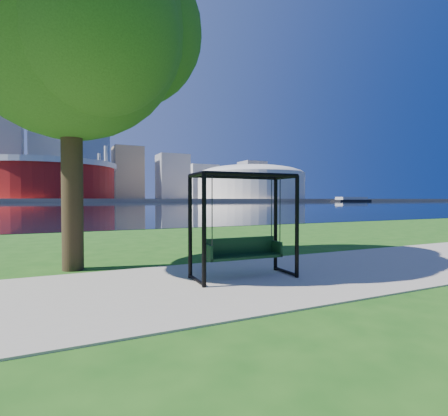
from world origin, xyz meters
TOP-DOWN VIEW (x-y plane):
  - ground at (0.00, 0.00)m, footprint 900.00×900.00m
  - path at (0.00, -0.50)m, footprint 120.00×4.00m
  - river at (0.00, 102.00)m, footprint 900.00×180.00m
  - far_bank at (0.00, 306.00)m, footprint 900.00×228.00m
  - stadium at (-10.00, 235.00)m, footprint 83.00×83.00m
  - arena at (135.00, 235.00)m, footprint 84.00×84.00m
  - skyline at (-4.27, 319.39)m, footprint 392.00×66.00m
  - swing at (0.18, -0.35)m, footprint 2.11×0.97m
  - park_tree at (-2.96, 2.16)m, footprint 6.58×5.94m
  - barge at (185.25, 178.86)m, footprint 32.97×11.40m

SIDE VIEW (x-z plane):
  - ground at x=0.00m, z-range 0.00..0.00m
  - river at x=0.00m, z-range 0.00..0.02m
  - path at x=0.00m, z-range 0.00..0.03m
  - far_bank at x=0.00m, z-range 0.00..2.00m
  - swing at x=0.18m, z-range -0.04..2.09m
  - barge at x=185.25m, z-range -0.15..3.08m
  - park_tree at x=-2.96m, z-range 1.59..9.75m
  - stadium at x=-10.00m, z-range -1.77..30.23m
  - arena at x=135.00m, z-range 2.59..29.15m
  - skyline at x=-4.27m, z-range -12.36..84.14m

